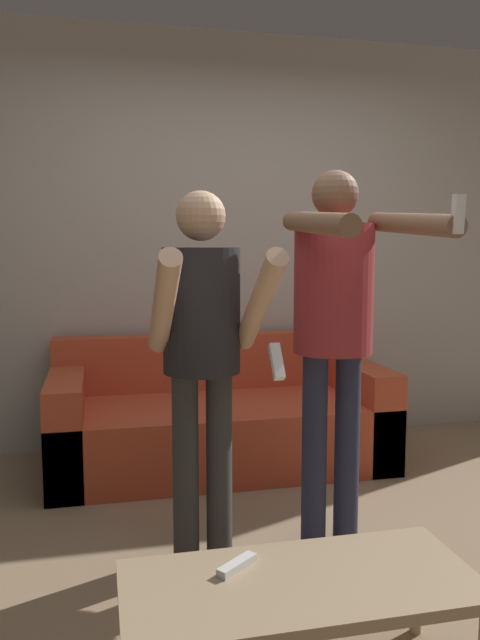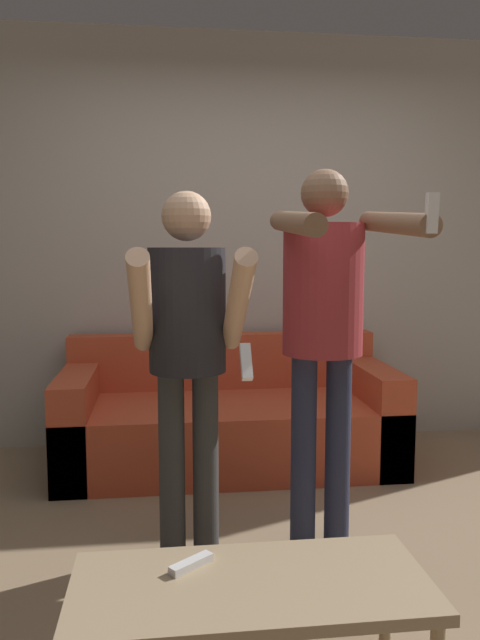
{
  "view_description": "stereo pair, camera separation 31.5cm",
  "coord_description": "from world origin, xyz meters",
  "views": [
    {
      "loc": [
        -0.85,
        -2.26,
        1.31
      ],
      "look_at": [
        -0.16,
        0.8,
        0.95
      ],
      "focal_mm": 35.0,
      "sensor_mm": 36.0,
      "label": 1
    },
    {
      "loc": [
        -0.54,
        -2.31,
        1.31
      ],
      "look_at": [
        -0.16,
        0.8,
        0.95
      ],
      "focal_mm": 35.0,
      "sensor_mm": 36.0,
      "label": 2
    }
  ],
  "objects": [
    {
      "name": "coffee_table",
      "position": [
        -0.3,
        -0.63,
        0.32
      ],
      "size": [
        1.04,
        0.47,
        0.36
      ],
      "color": "tan",
      "rests_on": "ground_plane"
    },
    {
      "name": "ground_plane",
      "position": [
        0.0,
        0.0,
        0.0
      ],
      "size": [
        14.0,
        14.0,
        0.0
      ],
      "primitive_type": "plane",
      "color": "#937A5B"
    },
    {
      "name": "wall_back",
      "position": [
        0.0,
        1.87,
        1.35
      ],
      "size": [
        6.4,
        0.06,
        2.7
      ],
      "color": "#B7B2A8",
      "rests_on": "ground_plane"
    },
    {
      "name": "couch",
      "position": [
        -0.16,
        1.39,
        0.26
      ],
      "size": [
        1.99,
        0.9,
        0.75
      ],
      "color": "#C64C2D",
      "rests_on": "ground_plane"
    },
    {
      "name": "remote_on_table",
      "position": [
        -0.47,
        -0.54,
        0.37
      ],
      "size": [
        0.14,
        0.12,
        0.02
      ],
      "color": "white",
      "rests_on": "coffee_table"
    },
    {
      "name": "person_standing_right",
      "position": [
        0.13,
        0.23,
        1.04
      ],
      "size": [
        0.46,
        0.82,
        1.64
      ],
      "color": "#282D47",
      "rests_on": "ground_plane"
    },
    {
      "name": "person_standing_left",
      "position": [
        -0.45,
        0.23,
        0.95
      ],
      "size": [
        0.44,
        0.7,
        1.54
      ],
      "color": "#383838",
      "rests_on": "ground_plane"
    }
  ]
}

